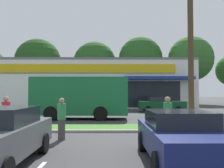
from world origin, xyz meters
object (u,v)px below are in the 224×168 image
object	(u,v)px
pedestrian_near_bench	(6,116)
pedestrian_mid	(62,119)
city_bus	(43,95)
car_1	(181,136)
car_3	(161,104)
pedestrian_by_pole	(168,118)
utility_pole	(188,18)
car_2	(9,105)

from	to	relation	value
pedestrian_near_bench	pedestrian_mid	xyz separation A→B (m)	(2.67, -0.90, -0.02)
city_bus	car_1	size ratio (longest dim) A/B	2.87
car_3	pedestrian_by_pole	bearing A→B (deg)	-100.48
car_1	pedestrian_near_bench	bearing A→B (deg)	-122.31
pedestrian_mid	pedestrian_by_pole	bearing A→B (deg)	0.97
pedestrian_by_pole	city_bus	bearing A→B (deg)	-93.81
utility_pole	pedestrian_near_bench	world-z (taller)	utility_pole
city_bus	car_2	world-z (taller)	city_bus
pedestrian_near_bench	car_2	bearing A→B (deg)	116.40
utility_pole	car_2	distance (m)	18.71
utility_pole	pedestrian_by_pole	distance (m)	6.12
utility_pole	car_3	xyz separation A→B (m)	(0.93, 11.90, -5.16)
utility_pole	car_2	size ratio (longest dim) A/B	2.62
car_3	pedestrian_mid	xyz separation A→B (m)	(-7.10, -14.82, 0.08)
car_1	pedestrian_near_bench	size ratio (longest dim) A/B	2.50
car_2	car_3	distance (m)	15.05
car_2	pedestrian_by_pole	bearing A→B (deg)	-48.83
utility_pole	pedestrian_by_pole	size ratio (longest dim) A/B	6.32
city_bus	pedestrian_by_pole	size ratio (longest dim) A/B	7.16
car_2	pedestrian_near_bench	distance (m)	14.17
utility_pole	city_bus	size ratio (longest dim) A/B	0.88
car_3	pedestrian_near_bench	xyz separation A→B (m)	(-9.77, -13.92, 0.10)
utility_pole	pedestrian_near_bench	distance (m)	10.39
pedestrian_by_pole	pedestrian_mid	world-z (taller)	pedestrian_by_pole
car_3	pedestrian_by_pole	size ratio (longest dim) A/B	2.65
car_3	pedestrian_near_bench	world-z (taller)	pedestrian_near_bench
pedestrian_mid	utility_pole	bearing A→B (deg)	26.24
utility_pole	pedestrian_near_bench	size ratio (longest dim) A/B	6.33
utility_pole	car_2	xyz separation A→B (m)	(-14.11, 11.14, -5.19)
utility_pole	car_1	world-z (taller)	utility_pole
city_bus	utility_pole	bearing A→B (deg)	151.56
car_1	pedestrian_near_bench	world-z (taller)	pedestrian_near_bench
city_bus	car_1	bearing A→B (deg)	122.91
car_1	car_3	xyz separation A→B (m)	(3.14, 18.11, 0.05)
car_1	pedestrian_by_pole	distance (m)	3.32
car_1	car_2	world-z (taller)	car_2
car_1	pedestrian_by_pole	xyz separation A→B (m)	(0.40, 3.29, 0.15)
car_3	pedestrian_by_pole	distance (m)	15.07
city_bus	pedestrian_by_pole	world-z (taller)	city_bus
car_2	car_3	world-z (taller)	car_3
car_3	pedestrian_near_bench	size ratio (longest dim) A/B	2.65
utility_pole	city_bus	world-z (taller)	utility_pole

